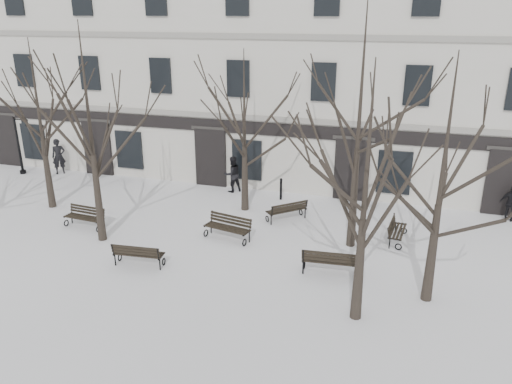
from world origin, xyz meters
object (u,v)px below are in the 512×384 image
at_px(lamp_post, 21,141).
at_px(tree_3, 445,154).
at_px(tree_1, 88,110).
at_px(bench_1, 138,254).
at_px(bench_2, 331,261).
at_px(bench_3, 228,227).
at_px(bench_5, 396,230).
at_px(bench_0, 85,216).
at_px(tree_2, 367,166).
at_px(bench_4, 287,210).

bearing_deg(lamp_post, tree_3, -18.52).
relative_size(tree_1, lamp_post, 2.57).
xyz_separation_m(bench_1, bench_2, (6.47, 1.32, 0.05)).
relative_size(bench_1, bench_3, 0.92).
bearing_deg(tree_1, bench_5, 16.27).
xyz_separation_m(tree_3, bench_0, (-13.29, 1.70, -4.17)).
distance_m(bench_0, bench_3, 6.02).
xyz_separation_m(tree_3, bench_5, (-1.07, 4.03, -4.18)).
bearing_deg(bench_0, bench_3, 10.73).
bearing_deg(bench_0, tree_2, -11.49).
xyz_separation_m(tree_2, bench_5, (0.90, 5.64, -4.12)).
distance_m(tree_3, bench_2, 5.16).
bearing_deg(bench_3, bench_0, -161.94).
bearing_deg(bench_0, bench_2, -1.11).
height_order(bench_1, bench_2, bench_2).
height_order(tree_2, tree_3, tree_3).
height_order(bench_0, bench_5, bench_0).
relative_size(bench_3, lamp_post, 0.62).
distance_m(tree_3, bench_1, 10.41).
xyz_separation_m(tree_1, bench_2, (8.91, -0.21, -4.54)).
distance_m(tree_1, bench_5, 12.25).
bearing_deg(bench_0, bench_5, 15.59).
bearing_deg(tree_3, bench_0, 172.72).
xyz_separation_m(bench_4, bench_5, (4.47, -0.73, -0.03)).
bearing_deg(bench_2, tree_2, 110.88).
distance_m(tree_3, bench_4, 8.40).
relative_size(tree_1, tree_3, 1.09).
height_order(tree_3, bench_5, tree_3).
relative_size(tree_3, bench_1, 4.14).
distance_m(tree_2, tree_3, 2.55).
xyz_separation_m(bench_2, bench_4, (-2.49, 4.12, -0.05)).
height_order(tree_3, bench_2, tree_3).
distance_m(bench_0, bench_5, 12.44).
bearing_deg(bench_3, tree_3, -5.50).
relative_size(bench_0, lamp_post, 0.56).
xyz_separation_m(tree_2, bench_0, (-11.32, 3.30, -4.10)).
distance_m(bench_1, bench_4, 6.73).
bearing_deg(tree_2, bench_4, 119.26).
bearing_deg(bench_3, tree_1, -150.38).
relative_size(tree_1, bench_0, 4.64).
xyz_separation_m(tree_2, bench_1, (-7.55, 0.93, -4.09)).
bearing_deg(bench_1, bench_4, -131.52).
distance_m(bench_3, bench_4, 3.01).
distance_m(bench_2, bench_4, 4.81).
xyz_separation_m(bench_2, bench_3, (-4.25, 1.68, -0.02)).
bearing_deg(bench_5, tree_2, 176.84).
bearing_deg(tree_1, bench_3, 17.50).
bearing_deg(bench_1, tree_2, 167.69).
bearing_deg(bench_4, lamp_post, -51.56).
xyz_separation_m(tree_2, bench_3, (-5.33, 3.93, -4.06)).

